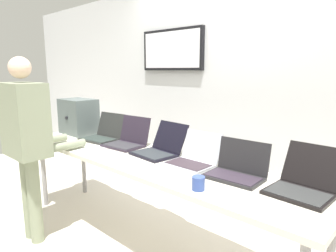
% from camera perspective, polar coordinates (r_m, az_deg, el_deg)
% --- Properties ---
extents(ground, '(8.00, 8.00, 0.04)m').
position_cam_1_polar(ground, '(2.85, -4.29, -21.77)').
color(ground, beige).
extents(back_wall, '(8.00, 0.11, 2.51)m').
position_cam_1_polar(back_wall, '(3.29, 9.87, 6.37)').
color(back_wall, silver).
rests_on(back_wall, ground).
extents(workbench, '(2.97, 0.70, 0.79)m').
position_cam_1_polar(workbench, '(2.52, -4.53, -7.03)').
color(workbench, beige).
rests_on(workbench, ground).
extents(equipment_box, '(0.41, 0.30, 0.39)m').
position_cam_1_polar(equipment_box, '(3.52, -16.70, 1.77)').
color(equipment_box, '#4F5A59').
rests_on(equipment_box, workbench).
extents(laptop_station_0, '(0.40, 0.38, 0.26)m').
position_cam_1_polar(laptop_station_0, '(3.17, -12.22, -1.45)').
color(laptop_station_0, '#272827').
rests_on(laptop_station_0, workbench).
extents(laptop_station_1, '(0.38, 0.36, 0.27)m').
position_cam_1_polar(laptop_station_1, '(2.87, -7.72, -2.55)').
color(laptop_station_1, '#261E2B').
rests_on(laptop_station_1, workbench).
extents(laptop_station_2, '(0.39, 0.41, 0.26)m').
position_cam_1_polar(laptop_station_2, '(2.56, -1.58, -4.12)').
color(laptop_station_2, black).
rests_on(laptop_station_2, workbench).
extents(laptop_station_3, '(0.34, 0.32, 0.24)m').
position_cam_1_polar(laptop_station_3, '(2.29, 4.97, -6.01)').
color(laptop_station_3, '#ABAEB9').
rests_on(laptop_station_3, workbench).
extents(laptop_station_4, '(0.38, 0.29, 0.24)m').
position_cam_1_polar(laptop_station_4, '(2.08, 13.05, -8.03)').
color(laptop_station_4, black).
rests_on(laptop_station_4, workbench).
extents(laptop_station_5, '(0.36, 0.41, 0.26)m').
position_cam_1_polar(laptop_station_5, '(1.96, 24.56, -9.82)').
color(laptop_station_5, black).
rests_on(laptop_station_5, workbench).
extents(person, '(0.44, 0.58, 1.61)m').
position_cam_1_polar(person, '(2.81, -25.35, -1.26)').
color(person, gray).
rests_on(person, ground).
extents(coffee_mug, '(0.08, 0.08, 0.08)m').
position_cam_1_polar(coffee_mug, '(1.84, 5.81, -10.83)').
color(coffee_mug, '#324A94').
rests_on(coffee_mug, workbench).
extents(paper_sheet, '(0.29, 0.35, 0.00)m').
position_cam_1_polar(paper_sheet, '(2.82, -14.45, -4.31)').
color(paper_sheet, white).
rests_on(paper_sheet, workbench).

